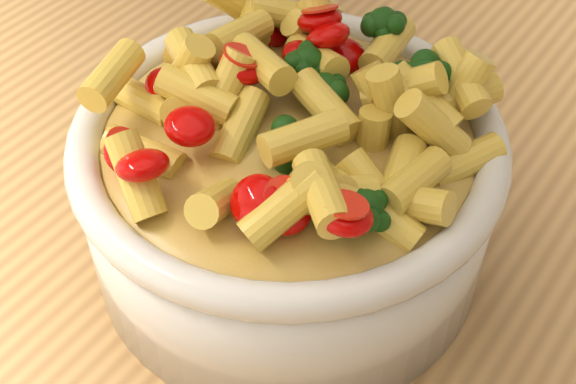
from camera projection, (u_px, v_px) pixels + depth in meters
The scene contains 3 objects.
table at pixel (200, 300), 0.59m from camera, with size 1.20×0.80×0.90m.
serving_bowl at pixel (288, 190), 0.45m from camera, with size 0.23×0.23×0.10m.
pasta_salad at pixel (288, 104), 0.41m from camera, with size 0.18×0.18×0.04m.
Camera 1 is at (0.26, -0.25, 1.27)m, focal length 50.00 mm.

